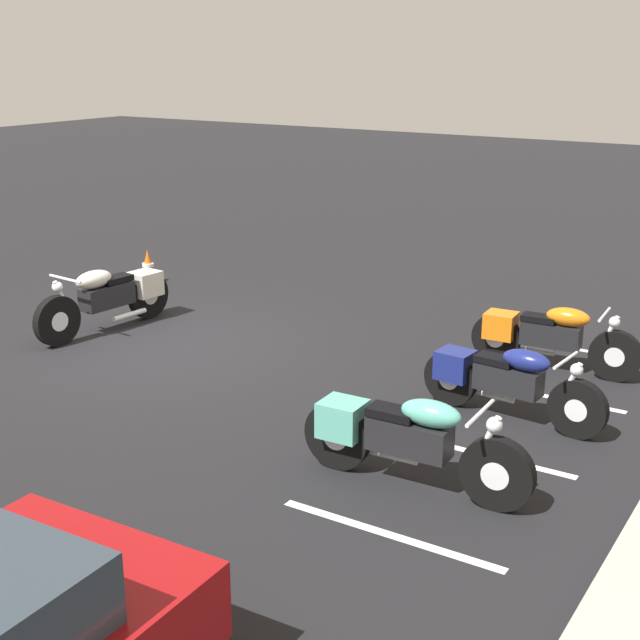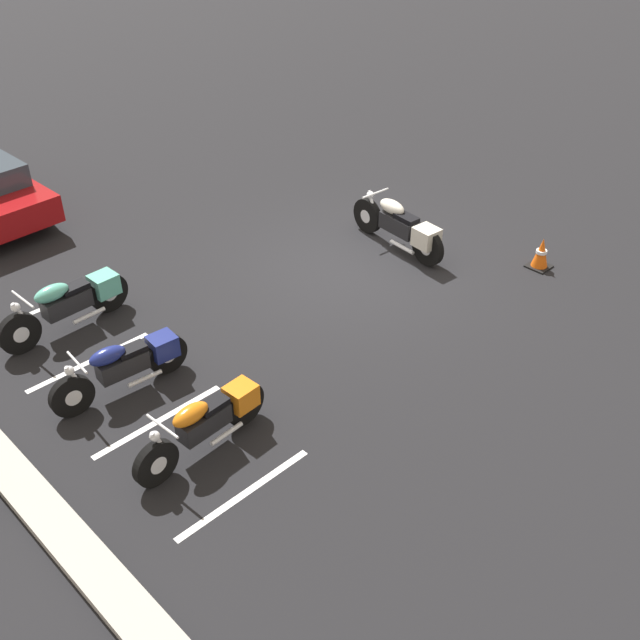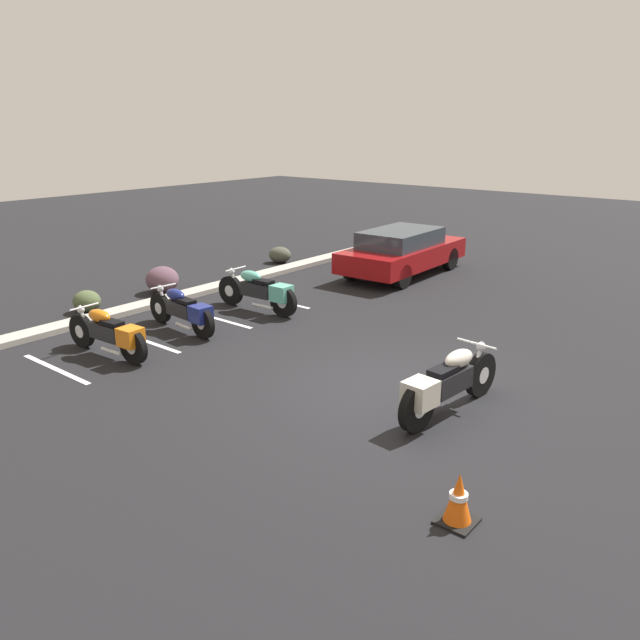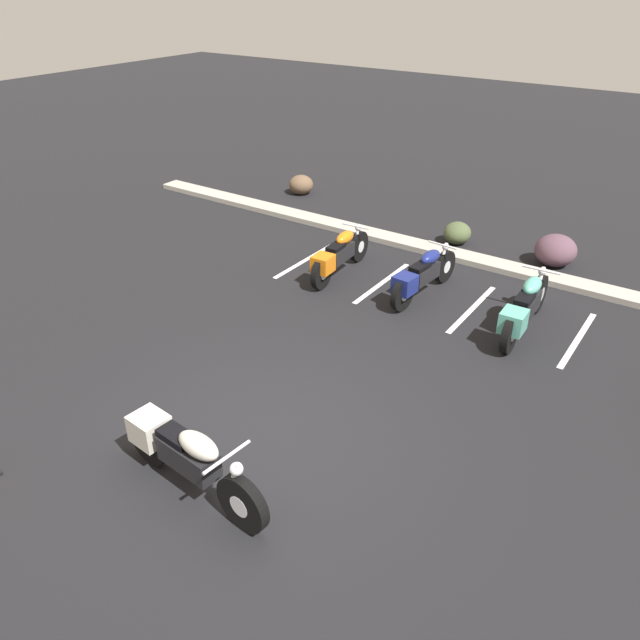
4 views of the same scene
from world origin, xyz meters
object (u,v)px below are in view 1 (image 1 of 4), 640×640
at_px(parked_bike_0, 546,335).
at_px(parked_bike_1, 503,380).
at_px(traffic_cone, 148,268).
at_px(parked_bike_2, 403,437).
at_px(motorcycle_cream_featured, 111,296).

distance_m(parked_bike_0, parked_bike_1, 1.78).
height_order(parked_bike_0, traffic_cone, parked_bike_0).
height_order(parked_bike_1, parked_bike_2, parked_bike_2).
xyz_separation_m(parked_bike_2, traffic_cone, (-4.30, -7.14, -0.20)).
xyz_separation_m(motorcycle_cream_featured, parked_bike_2, (2.06, 5.79, -0.01)).
bearing_deg(parked_bike_2, parked_bike_0, 86.31).
bearing_deg(motorcycle_cream_featured, traffic_cone, -143.47).
height_order(parked_bike_1, traffic_cone, parked_bike_1).
bearing_deg(parked_bike_2, parked_bike_1, 81.74).
relative_size(motorcycle_cream_featured, traffic_cone, 3.99).
relative_size(parked_bike_2, traffic_cone, 3.89).
height_order(motorcycle_cream_featured, traffic_cone, motorcycle_cream_featured).
height_order(parked_bike_0, parked_bike_1, parked_bike_0).
xyz_separation_m(motorcycle_cream_featured, parked_bike_0, (-1.72, 5.91, -0.04)).
distance_m(parked_bike_0, parked_bike_2, 3.78).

